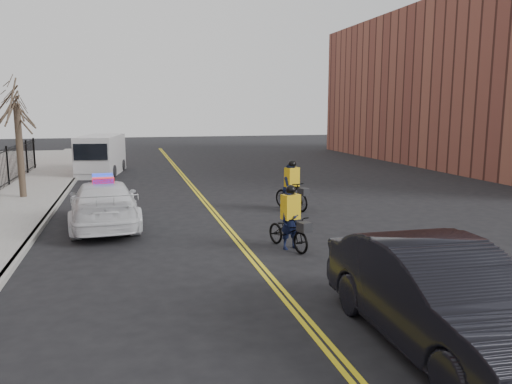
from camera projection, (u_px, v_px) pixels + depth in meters
The scene contains 12 objects.
ground at pixel (245, 250), 14.04m from camera, with size 120.00×120.00×0.00m, color black.
center_line_left at pixel (202, 200), 21.66m from camera, with size 0.10×60.00×0.01m, color yellow.
center_line_right at pixel (205, 200), 21.70m from camera, with size 0.10×60.00×0.01m, color yellow.
sidewalk at pixel (16, 207), 19.84m from camera, with size 3.00×60.00×0.15m, color gray.
curb at pixel (57, 205), 20.20m from camera, with size 0.20×60.00×0.15m, color gray.
building_across at pixel (487, 87), 35.72m from camera, with size 12.00×30.00×11.00m, color brown.
street_tree at pixel (17, 118), 21.16m from camera, with size 3.20×3.20×4.80m.
police_cruiser at pixel (104, 204), 16.67m from camera, with size 2.53×5.51×1.72m.
dark_sedan at pixel (441, 297), 8.10m from camera, with size 1.87×5.36×1.77m, color black.
cargo_van at pixel (101, 155), 30.19m from camera, with size 2.84×5.83×2.34m.
cyclist_near at pixel (291, 227), 14.05m from camera, with size 1.17×1.97×1.83m.
cyclist_far at pixel (292, 190), 19.48m from camera, with size 1.22×2.00×1.96m.
Camera 1 is at (-3.07, -13.23, 3.90)m, focal length 35.00 mm.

